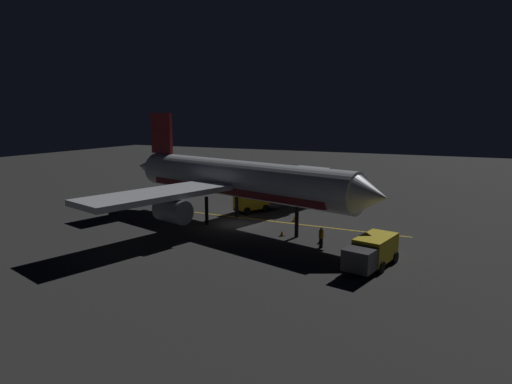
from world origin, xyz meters
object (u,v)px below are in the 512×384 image
object	(u,v)px
ground_crew_worker	(321,238)
traffic_cone_near_right	(294,219)
airliner	(234,180)
traffic_cone_under_wing	(282,233)
catering_truck	(255,200)
traffic_cone_near_left	(320,241)
baggage_truck	(372,252)

from	to	relation	value
ground_crew_worker	traffic_cone_near_right	xyz separation A→B (m)	(-7.73, -5.24, -0.64)
airliner	traffic_cone_under_wing	size ratio (longest dim) A/B	59.56
catering_truck	traffic_cone_near_right	size ratio (longest dim) A/B	10.50
catering_truck	traffic_cone_under_wing	world-z (taller)	catering_truck
traffic_cone_near_left	traffic_cone_under_wing	world-z (taller)	same
baggage_truck	ground_crew_worker	size ratio (longest dim) A/B	3.43
traffic_cone_near_left	traffic_cone_under_wing	distance (m)	3.99
airliner	catering_truck	size ratio (longest dim) A/B	5.68
airliner	traffic_cone_near_left	bearing A→B (deg)	72.59
traffic_cone_near_right	baggage_truck	bearing A→B (deg)	42.75
airliner	catering_truck	xyz separation A→B (m)	(-6.03, -0.45, -3.20)
traffic_cone_near_left	traffic_cone_near_right	bearing A→B (deg)	-143.70
traffic_cone_near_right	traffic_cone_under_wing	world-z (taller)	same
airliner	traffic_cone_under_wing	distance (m)	7.91
baggage_truck	traffic_cone_near_left	xyz separation A→B (m)	(-4.29, -5.21, -0.92)
baggage_truck	ground_crew_worker	distance (m)	5.72
airliner	traffic_cone_near_right	bearing A→B (deg)	122.40
ground_crew_worker	airliner	bearing A→B (deg)	-112.37
baggage_truck	traffic_cone_near_right	distance (m)	14.80
airliner	catering_truck	distance (m)	6.84
catering_truck	ground_crew_worker	size ratio (longest dim) A/B	3.32
traffic_cone_under_wing	baggage_truck	bearing A→B (deg)	60.69
baggage_truck	traffic_cone_under_wing	distance (m)	10.49
traffic_cone_near_right	traffic_cone_under_wing	size ratio (longest dim) A/B	1.00
catering_truck	traffic_cone_near_right	xyz separation A→B (m)	(2.65, 5.78, -1.06)
traffic_cone_under_wing	catering_truck	bearing A→B (deg)	-141.38
traffic_cone_near_right	traffic_cone_under_wing	bearing A→B (deg)	9.05
traffic_cone_near_right	traffic_cone_under_wing	distance (m)	5.80
catering_truck	ground_crew_worker	world-z (taller)	catering_truck
baggage_truck	traffic_cone_near_left	size ratio (longest dim) A/B	10.84
traffic_cone_near_left	baggage_truck	bearing A→B (deg)	50.53
baggage_truck	traffic_cone_near_right	size ratio (longest dim) A/B	10.84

